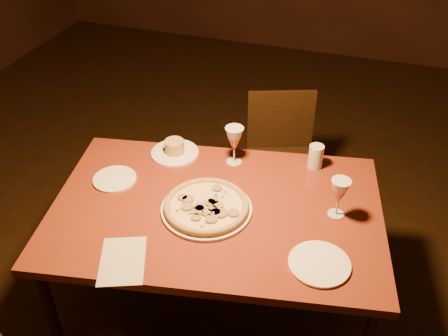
% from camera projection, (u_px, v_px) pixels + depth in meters
% --- Properties ---
extents(dining_table, '(1.47, 1.09, 0.72)m').
position_uv_depth(dining_table, '(216.00, 219.00, 2.07)').
color(dining_table, maroon).
rests_on(dining_table, floor).
extents(chair_far, '(0.48, 0.48, 0.78)m').
position_uv_depth(chair_far, '(281.00, 155.00, 2.81)').
color(chair_far, black).
rests_on(chair_far, floor).
extents(pizza_plate, '(0.37, 0.37, 0.04)m').
position_uv_depth(pizza_plate, '(206.00, 206.00, 2.00)').
color(pizza_plate, white).
rests_on(pizza_plate, dining_table).
extents(ramekin_saucer, '(0.22, 0.22, 0.07)m').
position_uv_depth(ramekin_saucer, '(175.00, 150.00, 2.32)').
color(ramekin_saucer, white).
rests_on(ramekin_saucer, dining_table).
extents(wine_glass_far, '(0.08, 0.08, 0.18)m').
position_uv_depth(wine_glass_far, '(234.00, 145.00, 2.22)').
color(wine_glass_far, '#CB6154').
rests_on(wine_glass_far, dining_table).
extents(wine_glass_right, '(0.08, 0.08, 0.17)m').
position_uv_depth(wine_glass_right, '(339.00, 198.00, 1.94)').
color(wine_glass_right, '#CB6154').
rests_on(wine_glass_right, dining_table).
extents(water_tumbler, '(0.07, 0.07, 0.11)m').
position_uv_depth(water_tumbler, '(316.00, 157.00, 2.22)').
color(water_tumbler, silver).
rests_on(water_tumbler, dining_table).
extents(side_plate_left, '(0.19, 0.19, 0.01)m').
position_uv_depth(side_plate_left, '(115.00, 179.00, 2.17)').
color(side_plate_left, white).
rests_on(side_plate_left, dining_table).
extents(side_plate_near, '(0.22, 0.22, 0.01)m').
position_uv_depth(side_plate_near, '(319.00, 264.00, 1.78)').
color(side_plate_near, white).
rests_on(side_plate_near, dining_table).
extents(menu_card, '(0.24, 0.28, 0.00)m').
position_uv_depth(menu_card, '(122.00, 261.00, 1.79)').
color(menu_card, beige).
rests_on(menu_card, dining_table).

